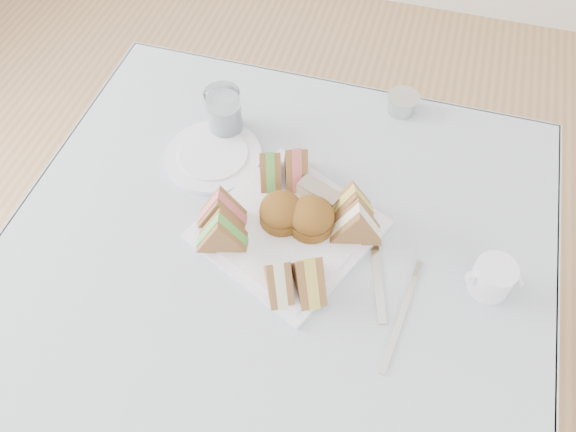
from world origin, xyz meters
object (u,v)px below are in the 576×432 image
(water_glass, at_px, (224,112))
(serving_plate, at_px, (288,229))
(table, at_px, (274,342))
(creamer_jug, at_px, (492,278))

(water_glass, bearing_deg, serving_plate, -46.73)
(serving_plate, bearing_deg, water_glass, 157.73)
(table, bearing_deg, water_glass, 123.13)
(serving_plate, relative_size, creamer_jug, 3.91)
(table, bearing_deg, creamer_jug, 8.80)
(serving_plate, xyz_separation_m, water_glass, (-0.20, 0.22, 0.05))
(water_glass, bearing_deg, table, -56.87)
(table, xyz_separation_m, creamer_jug, (0.39, 0.06, 0.41))
(water_glass, bearing_deg, creamer_jug, -21.74)
(table, distance_m, creamer_jug, 0.57)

